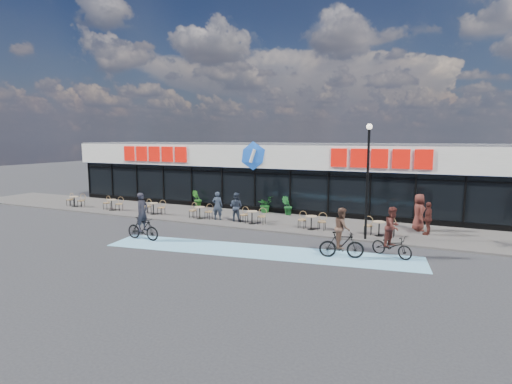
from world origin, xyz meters
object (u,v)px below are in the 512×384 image
at_px(patron_left, 217,206).
at_px(potted_plant_left, 197,199).
at_px(pedestrian_b, 419,212).
at_px(potted_plant_right, 287,206).
at_px(patron_right, 236,207).
at_px(cyclist_a, 342,237).
at_px(lamp_post, 368,172).
at_px(pedestrian_a, 428,218).
at_px(potted_plant_mid, 265,204).
at_px(bistro_set_0, 75,200).
at_px(cyclist_b, 392,237).

bearing_deg(patron_left, potted_plant_left, -60.27).
bearing_deg(pedestrian_b, potted_plant_right, 59.96).
distance_m(patron_right, cyclist_a, 8.42).
height_order(potted_plant_right, cyclist_a, cyclist_a).
distance_m(lamp_post, pedestrian_b, 4.36).
xyz_separation_m(patron_left, pedestrian_a, (11.54, 1.14, -0.01)).
distance_m(lamp_post, pedestrian_a, 4.23).
bearing_deg(potted_plant_right, lamp_post, -36.99).
height_order(potted_plant_left, pedestrian_a, pedestrian_a).
bearing_deg(cyclist_a, potted_plant_right, 124.42).
xyz_separation_m(lamp_post, potted_plant_mid, (-7.17, 4.43, -2.72)).
bearing_deg(pedestrian_a, potted_plant_right, -90.89).
xyz_separation_m(potted_plant_right, pedestrian_b, (7.80, -1.22, 0.38)).
distance_m(bistro_set_0, potted_plant_right, 15.25).
relative_size(potted_plant_right, cyclist_a, 0.56).
distance_m(potted_plant_mid, cyclist_a, 10.19).
bearing_deg(cyclist_a, lamp_post, 81.84).
xyz_separation_m(patron_right, pedestrian_a, (10.38, 0.98, -0.01)).
relative_size(patron_right, pedestrian_a, 1.01).
bearing_deg(cyclist_b, potted_plant_mid, 142.21).
relative_size(bistro_set_0, cyclist_a, 0.73).
bearing_deg(pedestrian_b, patron_right, 79.11).
bearing_deg(pedestrian_b, potted_plant_mid, 59.97).
bearing_deg(patron_left, lamp_post, 155.70).
bearing_deg(potted_plant_left, cyclist_a, -32.15).
bearing_deg(potted_plant_right, patron_right, -124.91).
distance_m(cyclist_a, cyclist_b, 2.14).
bearing_deg(potted_plant_right, patron_left, -135.90).
distance_m(pedestrian_a, cyclist_a, 6.26).
xyz_separation_m(lamp_post, pedestrian_b, (2.26, 2.95, -2.28)).
bearing_deg(potted_plant_right, pedestrian_b, -8.92).
height_order(bistro_set_0, patron_left, patron_left).
bearing_deg(potted_plant_mid, potted_plant_right, -8.89).
bearing_deg(potted_plant_right, pedestrian_a, -13.78).
bearing_deg(potted_plant_right, potted_plant_left, 179.82).
relative_size(potted_plant_mid, patron_left, 0.63).
height_order(patron_right, pedestrian_a, patron_right).
bearing_deg(cyclist_a, pedestrian_b, 66.26).
bearing_deg(potted_plant_right, cyclist_b, -42.61).
relative_size(lamp_post, patron_right, 3.26).
bearing_deg(potted_plant_mid, lamp_post, -31.71).
height_order(potted_plant_mid, patron_left, patron_left).
relative_size(lamp_post, bistro_set_0, 3.59).
relative_size(patron_left, cyclist_a, 0.80).
relative_size(lamp_post, potted_plant_right, 4.62).
distance_m(potted_plant_mid, pedestrian_a, 10.17).
distance_m(potted_plant_right, pedestrian_b, 7.91).
distance_m(potted_plant_right, cyclist_b, 9.48).
distance_m(potted_plant_mid, patron_left, 3.81).
distance_m(lamp_post, patron_left, 9.19).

